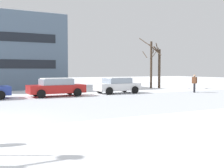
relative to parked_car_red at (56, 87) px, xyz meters
name	(u,v)px	position (x,y,z in m)	size (l,w,h in m)	color
parked_car_red	(56,87)	(0.00, 0.00, 0.00)	(4.46, 2.18, 1.44)	red
parked_car_white	(117,85)	(5.58, 0.25, -0.01)	(4.04, 2.16, 1.42)	white
pedestrian_crossing	(194,82)	(12.39, -2.16, 0.22)	(0.38, 0.46, 1.66)	black
tree_far_mid	(151,63)	(12.14, 4.43, 2.17)	(2.32, 2.13, 5.70)	#423326
tree_far_left	(159,66)	(12.97, 4.15, 1.78)	(1.22, 2.06, 5.02)	#423326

